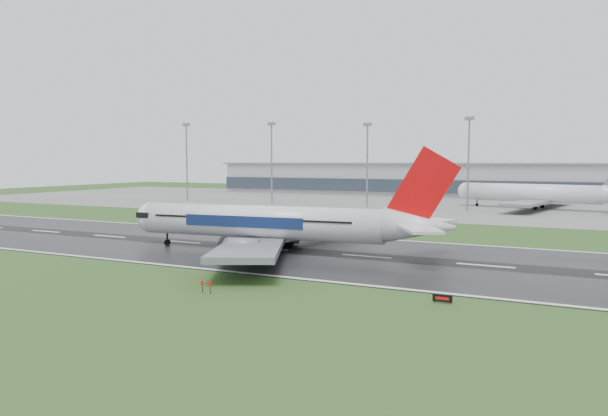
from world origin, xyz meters
The scene contains 11 objects.
ground centered at (0.00, 0.00, 0.00)m, with size 520.00×520.00×0.00m, color #254619.
runway centered at (0.00, 0.00, 0.05)m, with size 400.00×45.00×0.10m, color black.
apron centered at (0.00, 125.00, 0.04)m, with size 400.00×130.00×0.08m, color slate.
terminal centered at (0.00, 185.00, 7.50)m, with size 240.00×36.00×15.00m, color #95979F.
main_airliner centered at (4.43, -2.44, 9.20)m, with size 61.65×58.71×18.20m, color silver, non-canonical shape.
parked_airliner centered at (40.43, 118.03, 8.90)m, with size 60.20×56.05×17.64m, color silver, non-canonical shape.
runway_sign centered at (38.89, -26.55, 0.52)m, with size 2.30×0.26×1.04m, color black, non-canonical shape.
floodmast_0 centered at (-95.56, 100.00, 15.61)m, with size 0.64×0.64×31.22m, color gray.
floodmast_1 centered at (-54.69, 100.00, 15.21)m, with size 0.64×0.64×30.41m, color gray.
floodmast_2 centered at (-15.46, 100.00, 14.55)m, with size 0.64×0.64×29.10m, color gray.
floodmast_3 centered at (19.93, 100.00, 15.03)m, with size 0.64×0.64×30.05m, color gray.
Camera 1 is at (52.69, -92.27, 16.71)m, focal length 33.32 mm.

